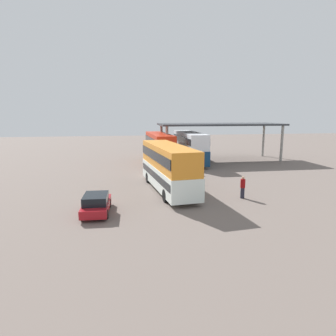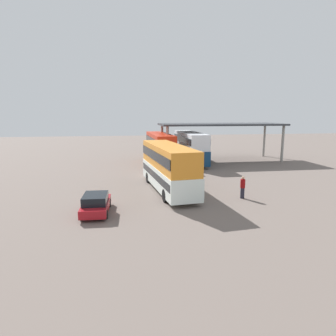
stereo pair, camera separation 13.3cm
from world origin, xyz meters
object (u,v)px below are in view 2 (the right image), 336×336
at_px(pedestrian_waiting, 243,187).
at_px(parked_hatchback, 96,204).
at_px(double_decker_main, 168,166).
at_px(double_decker_mid_row, 190,146).
at_px(double_decker_near_canopy, 160,147).

bearing_deg(pedestrian_waiting, parked_hatchback, -67.43).
xyz_separation_m(double_decker_main, pedestrian_waiting, (5.47, -3.41, -1.31)).
bearing_deg(double_decker_mid_row, double_decker_near_canopy, 88.25).
height_order(double_decker_main, parked_hatchback, double_decker_main).
xyz_separation_m(double_decker_near_canopy, pedestrian_waiting, (4.24, -17.88, -1.32)).
height_order(double_decker_near_canopy, double_decker_mid_row, double_decker_mid_row).
xyz_separation_m(parked_hatchback, double_decker_mid_row, (11.20, 19.52, 1.62)).
relative_size(double_decker_near_canopy, double_decker_mid_row, 0.95).
bearing_deg(double_decker_main, pedestrian_waiting, -127.95).
bearing_deg(double_decker_main, double_decker_near_canopy, -10.85).
xyz_separation_m(double_decker_near_canopy, double_decker_mid_row, (4.19, -0.14, 0.07)).
bearing_deg(double_decker_mid_row, parked_hatchback, 150.34).
distance_m(parked_hatchback, double_decker_mid_row, 22.56).
distance_m(parked_hatchback, pedestrian_waiting, 11.39).
relative_size(double_decker_main, double_decker_mid_row, 0.95).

